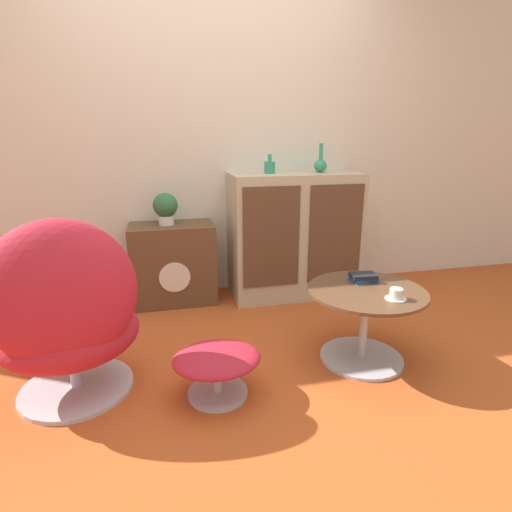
% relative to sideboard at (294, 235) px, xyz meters
% --- Properties ---
extents(ground_plane, '(12.00, 12.00, 0.00)m').
position_rel_sideboard_xyz_m(ground_plane, '(-0.61, -1.18, -0.49)').
color(ground_plane, '#B74C1E').
extents(wall_back, '(6.40, 0.06, 2.60)m').
position_rel_sideboard_xyz_m(wall_back, '(-0.61, 0.27, 0.81)').
color(wall_back, beige).
rests_on(wall_back, ground_plane).
extents(sideboard, '(1.00, 0.48, 0.98)m').
position_rel_sideboard_xyz_m(sideboard, '(0.00, 0.00, 0.00)').
color(sideboard, tan).
rests_on(sideboard, ground_plane).
extents(tv_console, '(0.63, 0.38, 0.61)m').
position_rel_sideboard_xyz_m(tv_console, '(-0.95, 0.05, -0.18)').
color(tv_console, brown).
rests_on(tv_console, ground_plane).
extents(egg_chair, '(0.74, 0.69, 0.93)m').
position_rel_sideboard_xyz_m(egg_chair, '(-1.48, -1.08, -0.05)').
color(egg_chair, '#B7B7BC').
rests_on(egg_chair, ground_plane).
extents(ottoman, '(0.43, 0.37, 0.25)m').
position_rel_sideboard_xyz_m(ottoman, '(-0.80, -1.23, -0.31)').
color(ottoman, '#B7B7BC').
rests_on(ottoman, ground_plane).
extents(coffee_table, '(0.65, 0.65, 0.43)m').
position_rel_sideboard_xyz_m(coffee_table, '(0.06, -1.09, -0.22)').
color(coffee_table, '#B7B7BC').
rests_on(coffee_table, ground_plane).
extents(vase_leftmost, '(0.08, 0.08, 0.14)m').
position_rel_sideboard_xyz_m(vase_leftmost, '(-0.20, 0.00, 0.54)').
color(vase_leftmost, '#2D8E6B').
rests_on(vase_leftmost, sideboard).
extents(vase_inner_left, '(0.10, 0.10, 0.22)m').
position_rel_sideboard_xyz_m(vase_inner_left, '(0.20, 0.00, 0.55)').
color(vase_inner_left, '#2D8E6B').
rests_on(vase_inner_left, sideboard).
extents(potted_plant, '(0.18, 0.18, 0.24)m').
position_rel_sideboard_xyz_m(potted_plant, '(-0.98, 0.05, 0.25)').
color(potted_plant, silver).
rests_on(potted_plant, tv_console).
extents(teacup, '(0.11, 0.11, 0.06)m').
position_rel_sideboard_xyz_m(teacup, '(0.13, -1.25, -0.03)').
color(teacup, silver).
rests_on(teacup, coffee_table).
extents(book_stack, '(0.16, 0.12, 0.05)m').
position_rel_sideboard_xyz_m(book_stack, '(0.10, -0.97, -0.03)').
color(book_stack, '#1E478C').
rests_on(book_stack, coffee_table).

